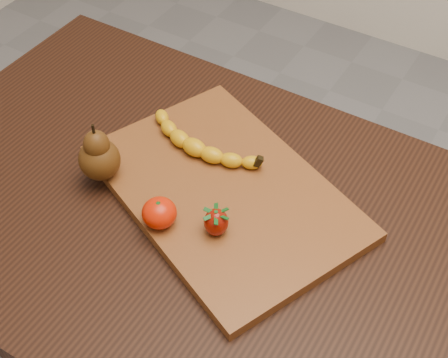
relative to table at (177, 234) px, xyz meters
The scene contains 6 objects.
table is the anchor object (origin of this frame).
cutting_board 0.14m from the table, 34.47° to the left, with size 0.45×0.30×0.02m, color brown.
banana 0.16m from the table, 100.13° to the left, with size 0.20×0.05×0.03m, color #E2A40A, non-canonical shape.
pear 0.21m from the table, 164.77° to the right, with size 0.07×0.07×0.11m, color #4D2B0C, non-canonical shape.
mandarin 0.16m from the table, 71.54° to the right, with size 0.05×0.05×0.05m, color red.
strawberry 0.18m from the table, 19.39° to the right, with size 0.04×0.04×0.05m, color #810E03, non-canonical shape.
Camera 1 is at (0.43, -0.55, 1.54)m, focal length 50.00 mm.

